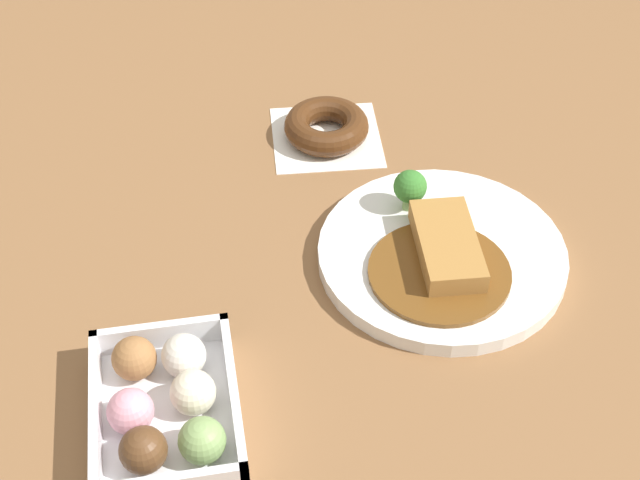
% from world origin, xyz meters
% --- Properties ---
extents(ground_plane, '(1.60, 1.60, 0.00)m').
position_xyz_m(ground_plane, '(0.00, 0.00, 0.00)').
color(ground_plane, brown).
extents(curry_plate, '(0.27, 0.27, 0.07)m').
position_xyz_m(curry_plate, '(0.00, 0.16, 0.01)').
color(curry_plate, white).
rests_on(curry_plate, ground_plane).
extents(donut_box, '(0.18, 0.13, 0.05)m').
position_xyz_m(donut_box, '(0.16, -0.15, 0.02)').
color(donut_box, white).
rests_on(donut_box, ground_plane).
extents(chocolate_ring_donut, '(0.14, 0.14, 0.03)m').
position_xyz_m(chocolate_ring_donut, '(-0.24, 0.07, 0.02)').
color(chocolate_ring_donut, white).
rests_on(chocolate_ring_donut, ground_plane).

